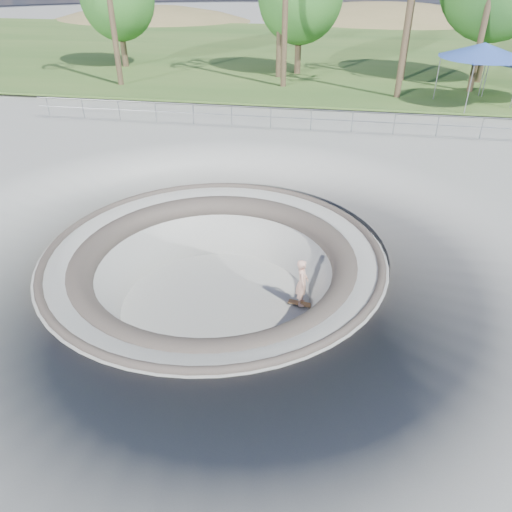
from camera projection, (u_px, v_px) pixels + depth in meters
name	position (u px, v px, depth m)	size (l,w,h in m)	color
ground	(214.00, 252.00, 15.09)	(180.00, 180.00, 0.00)	#979893
skate_bowl	(216.00, 301.00, 16.05)	(14.00, 14.00, 4.10)	#979893
grass_strip	(307.00, 52.00, 43.52)	(180.00, 36.00, 0.12)	#2F5120
distant_hills	(347.00, 81.00, 66.23)	(103.20, 45.00, 28.60)	brown
safety_railing	(271.00, 117.00, 24.80)	(25.00, 0.06, 1.03)	gray
skateboard	(301.00, 304.00, 15.92)	(0.84, 0.36, 0.08)	olive
skater	(302.00, 282.00, 15.49)	(0.59, 0.39, 1.61)	#D59F8A
canopy_blue	(484.00, 50.00, 27.01)	(5.93, 5.93, 3.28)	gray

